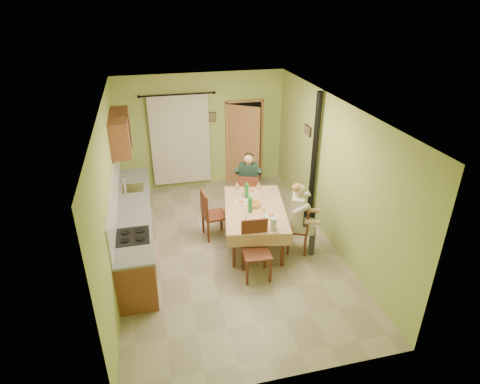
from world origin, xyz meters
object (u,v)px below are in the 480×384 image
object	(u,v)px
chair_far	(248,202)
chair_near	(256,262)
man_far	(248,178)
man_right	(299,210)
stove_flue	(312,178)
chair_left	(214,223)
dining_table	(255,225)
chair_right	(298,238)

from	to	relation	value
chair_far	chair_near	bearing A→B (deg)	-83.17
man_far	man_right	size ratio (longest dim) A/B	1.00
chair_near	chair_far	bearing A→B (deg)	-97.23
man_right	stove_flue	world-z (taller)	stove_flue
man_far	chair_far	bearing A→B (deg)	-90.00
chair_left	stove_flue	world-z (taller)	stove_flue
dining_table	chair_far	size ratio (longest dim) A/B	2.13
chair_right	chair_left	world-z (taller)	chair_left
chair_far	man_far	distance (m)	0.59
chair_near	stove_flue	size ratio (longest dim) A/B	0.37
chair_left	man_far	world-z (taller)	man_far
chair_right	chair_left	size ratio (longest dim) A/B	0.92
chair_left	stove_flue	size ratio (longest dim) A/B	0.36
chair_right	man_right	bearing A→B (deg)	90.00
dining_table	chair_left	distance (m)	0.83
stove_flue	chair_far	bearing A→B (deg)	152.14
chair_left	man_right	xyz separation A→B (m)	(1.44, -0.87, 0.59)
man_right	chair_near	bearing A→B (deg)	142.84
chair_left	man_right	world-z (taller)	man_right
chair_right	stove_flue	distance (m)	1.37
dining_table	stove_flue	bearing A→B (deg)	29.21
man_right	stove_flue	distance (m)	1.17
chair_right	man_right	world-z (taller)	man_right
chair_left	stove_flue	xyz separation A→B (m)	(2.09, 0.09, 0.73)
man_far	stove_flue	bearing A→B (deg)	-10.84
chair_far	chair_right	xyz separation A→B (m)	(0.56, -1.60, -0.00)
chair_left	man_right	bearing A→B (deg)	52.47
man_far	stove_flue	size ratio (longest dim) A/B	0.50
chair_far	stove_flue	world-z (taller)	stove_flue
chair_near	chair_right	distance (m)	1.11
dining_table	chair_far	distance (m)	1.11
dining_table	chair_right	xyz separation A→B (m)	(0.72, -0.51, -0.09)
chair_left	chair_right	bearing A→B (deg)	52.52
chair_left	man_far	distance (m)	1.30
chair_near	man_far	size ratio (longest dim) A/B	0.74
man_right	chair_left	bearing A→B (deg)	82.27
chair_near	man_right	size ratio (longest dim) A/B	0.74
dining_table	stove_flue	distance (m)	1.56
chair_far	chair_left	xyz separation A→B (m)	(-0.89, -0.72, 0.00)
dining_table	chair_left	size ratio (longest dim) A/B	2.06
stove_flue	chair_near	bearing A→B (deg)	-136.80
chair_right	stove_flue	bearing A→B (deg)	-9.96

